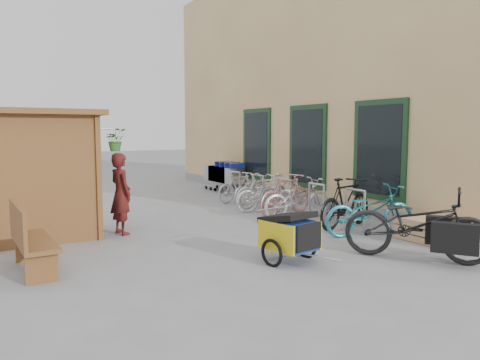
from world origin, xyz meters
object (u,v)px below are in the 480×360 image
bike_6 (253,189)px  bike_0 (370,211)px  child_trailer (290,233)px  bike_2 (298,198)px  bike_7 (239,187)px  bike_3 (286,195)px  shopping_carts (223,174)px  cargo_bike (418,224)px  person_kiosk (121,194)px  bike_5 (263,191)px  kiosk (36,156)px  pallet_stack (438,230)px  bike_1 (346,202)px  bench (28,238)px  bike_4 (268,194)px

bike_6 → bike_0: bearing=159.8°
bike_6 → child_trailer: bearing=135.9°
bike_2 → bike_7: 2.75m
child_trailer → bike_3: bike_3 is taller
shopping_carts → child_trailer: size_ratio=1.34×
cargo_bike → bike_6: size_ratio=1.45×
bike_7 → bike_6: bearing=-157.6°
person_kiosk → bike_5: (4.08, 1.18, -0.34)m
kiosk → bike_5: kiosk is taller
bike_3 → child_trailer: bearing=132.1°
pallet_stack → bike_5: 4.79m
bike_1 → bike_7: (-0.14, 4.15, -0.09)m
person_kiosk → bike_6: bearing=-76.1°
kiosk → bench: (-0.40, -2.11, -1.05)m
pallet_stack → shopping_carts: (-0.00, 8.21, 0.38)m
shopping_carts → bike_2: 5.11m
bike_7 → bench: bearing=115.6°
child_trailer → cargo_bike: size_ratio=0.63×
shopping_carts → bike_1: (-0.61, -6.44, -0.06)m
kiosk → bike_4: 5.51m
shopping_carts → bike_3: (-0.89, -4.72, -0.08)m
kiosk → bike_0: 6.34m
cargo_bike → person_kiosk: (-3.43, 4.20, 0.23)m
child_trailer → bike_0: size_ratio=0.76×
bike_1 → kiosk: bearing=56.3°
bench → bike_5: (5.95, 2.97, -0.05)m
bike_2 → bench: bearing=107.6°
pallet_stack → kiosk: bearing=148.3°
bike_1 → bike_4: bearing=-6.8°
pallet_stack → bike_6: size_ratio=0.77×
pallet_stack → cargo_bike: (-1.38, -0.65, 0.36)m
cargo_bike → shopping_carts: bearing=46.3°
bike_5 → bike_7: (-0.03, 1.18, -0.01)m
bike_5 → pallet_stack: bearing=-163.8°
bench → pallet_stack: bearing=-15.9°
bike_4 → bike_6: size_ratio=1.07×
bench → bike_0: (5.93, -0.79, -0.01)m
child_trailer → bike_7: (2.40, 5.62, -0.01)m
person_kiosk → bike_1: bearing=-123.9°
bike_2 → bike_0: bearing=-174.6°
person_kiosk → bike_1: person_kiosk is taller
person_kiosk → bike_3: size_ratio=0.93×
bike_4 → bike_5: size_ratio=1.10×
bike_4 → bike_6: bike_4 is taller
bike_0 → bike_7: bike_0 is taller
bike_6 → cargo_bike: bearing=154.7°
bench → bike_1: bike_1 is taller
cargo_bike → bike_2: size_ratio=1.27×
shopping_carts → bike_3: bike_3 is taller
kiosk → bike_2: (5.48, -0.71, -1.09)m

